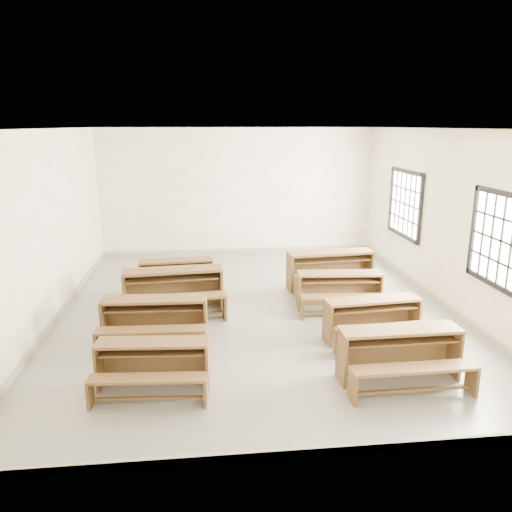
{
  "coord_description": "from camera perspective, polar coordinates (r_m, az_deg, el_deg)",
  "views": [
    {
      "loc": [
        -0.94,
        -8.52,
        3.26
      ],
      "look_at": [
        0.0,
        0.0,
        1.0
      ],
      "focal_mm": 35.0,
      "sensor_mm": 36.0,
      "label": 1
    }
  ],
  "objects": [
    {
      "name": "desk_set_1",
      "position": [
        7.8,
        -11.52,
        -6.92
      ],
      "size": [
        1.62,
        0.89,
        0.71
      ],
      "rotation": [
        0.0,
        0.0,
        -0.04
      ],
      "color": "brown",
      "rests_on": "ground"
    },
    {
      "name": "desk_set_0",
      "position": [
        6.54,
        -11.74,
        -11.79
      ],
      "size": [
        1.46,
        0.83,
        0.63
      ],
      "rotation": [
        0.0,
        0.0,
        -0.07
      ],
      "color": "brown",
      "rests_on": "ground"
    },
    {
      "name": "desk_set_7",
      "position": [
        10.23,
        8.56,
        -1.32
      ],
      "size": [
        1.8,
        1.04,
        0.78
      ],
      "rotation": [
        0.0,
        0.0,
        0.08
      ],
      "color": "brown",
      "rests_on": "ground"
    },
    {
      "name": "desk_set_4",
      "position": [
        6.85,
        16.18,
        -10.4
      ],
      "size": [
        1.59,
        0.84,
        0.71
      ],
      "rotation": [
        0.0,
        0.0,
        0.02
      ],
      "color": "brown",
      "rests_on": "ground"
    },
    {
      "name": "desk_set_6",
      "position": [
        9.16,
        9.56,
        -3.64
      ],
      "size": [
        1.57,
        0.89,
        0.68
      ],
      "rotation": [
        0.0,
        0.0,
        -0.07
      ],
      "color": "brown",
      "rests_on": "ground"
    },
    {
      "name": "room",
      "position": [
        8.65,
        0.6,
        7.35
      ],
      "size": [
        8.5,
        8.5,
        3.2
      ],
      "color": "slate",
      "rests_on": "ground"
    },
    {
      "name": "desk_set_2",
      "position": [
        9.0,
        -9.42,
        -3.58
      ],
      "size": [
        1.82,
        1.06,
        0.79
      ],
      "rotation": [
        0.0,
        0.0,
        0.09
      ],
      "color": "brown",
      "rests_on": "ground"
    },
    {
      "name": "desk_set_3",
      "position": [
        10.09,
        -9.1,
        -1.98
      ],
      "size": [
        1.52,
        0.88,
        0.66
      ],
      "rotation": [
        0.0,
        0.0,
        0.08
      ],
      "color": "brown",
      "rests_on": "ground"
    },
    {
      "name": "desk_set_5",
      "position": [
        7.96,
        13.26,
        -6.77
      ],
      "size": [
        1.55,
        0.91,
        0.67
      ],
      "rotation": [
        0.0,
        0.0,
        0.1
      ],
      "color": "brown",
      "rests_on": "ground"
    }
  ]
}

